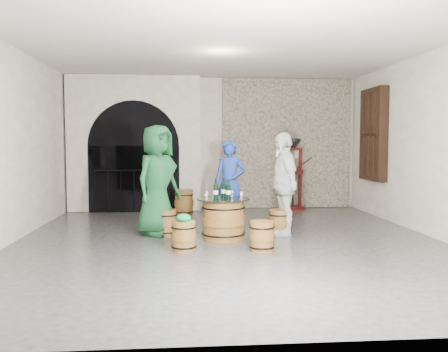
{
  "coord_description": "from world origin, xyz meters",
  "views": [
    {
      "loc": [
        -0.7,
        -7.66,
        1.62
      ],
      "look_at": [
        -0.04,
        0.41,
        1.05
      ],
      "focal_mm": 38.0,
      "sensor_mm": 36.0,
      "label": 1
    }
  ],
  "objects": [
    {
      "name": "ground",
      "position": [
        0.0,
        0.0,
        0.0
      ],
      "size": [
        8.0,
        8.0,
        0.0
      ],
      "primitive_type": "plane",
      "color": "#2C2C2E",
      "rests_on": "ground"
    },
    {
      "name": "wall_back",
      "position": [
        0.0,
        4.0,
        1.6
      ],
      "size": [
        8.0,
        0.0,
        8.0
      ],
      "primitive_type": "plane",
      "rotation": [
        1.57,
        0.0,
        0.0
      ],
      "color": "silver",
      "rests_on": "ground"
    },
    {
      "name": "wall_front",
      "position": [
        0.0,
        -4.0,
        1.6
      ],
      "size": [
        8.0,
        0.0,
        8.0
      ],
      "primitive_type": "plane",
      "rotation": [
        -1.57,
        0.0,
        0.0
      ],
      "color": "silver",
      "rests_on": "ground"
    },
    {
      "name": "wall_left",
      "position": [
        -3.5,
        0.0,
        1.6
      ],
      "size": [
        0.0,
        8.0,
        8.0
      ],
      "primitive_type": "plane",
      "rotation": [
        1.57,
        0.0,
        1.57
      ],
      "color": "silver",
      "rests_on": "ground"
    },
    {
      "name": "wall_right",
      "position": [
        3.5,
        0.0,
        1.6
      ],
      "size": [
        0.0,
        8.0,
        8.0
      ],
      "primitive_type": "plane",
      "rotation": [
        1.57,
        0.0,
        -1.57
      ],
      "color": "silver",
      "rests_on": "ground"
    },
    {
      "name": "ceiling",
      "position": [
        0.0,
        0.0,
        3.2
      ],
      "size": [
        8.0,
        8.0,
        0.0
      ],
      "primitive_type": "plane",
      "rotation": [
        3.14,
        0.0,
        0.0
      ],
      "color": "beige",
      "rests_on": "wall_back"
    },
    {
      "name": "stone_facing_panel",
      "position": [
        1.8,
        3.94,
        1.6
      ],
      "size": [
        3.2,
        0.12,
        3.18
      ],
      "primitive_type": "cube",
      "color": "gray",
      "rests_on": "ground"
    },
    {
      "name": "arched_opening",
      "position": [
        -1.9,
        3.74,
        1.58
      ],
      "size": [
        3.1,
        0.6,
        3.19
      ],
      "color": "silver",
      "rests_on": "ground"
    },
    {
      "name": "shuttered_window",
      "position": [
        3.38,
        2.4,
        1.8
      ],
      "size": [
        0.23,
        1.1,
        2.0
      ],
      "color": "black",
      "rests_on": "wall_right"
    },
    {
      "name": "barrel_table",
      "position": [
        -0.07,
        0.18,
        0.34
      ],
      "size": [
        0.89,
        0.89,
        0.69
      ],
      "color": "brown",
      "rests_on": "ground"
    },
    {
      "name": "barrel_stool_left",
      "position": [
        -1.04,
        0.6,
        0.22
      ],
      "size": [
        0.39,
        0.39,
        0.45
      ],
      "color": "brown",
      "rests_on": "ground"
    },
    {
      "name": "barrel_stool_far",
      "position": [
        0.12,
        1.22,
        0.22
      ],
      "size": [
        0.39,
        0.39,
        0.45
      ],
      "color": "brown",
      "rests_on": "ground"
    },
    {
      "name": "barrel_stool_right",
      "position": [
        0.94,
        0.46,
        0.22
      ],
      "size": [
        0.39,
        0.39,
        0.45
      ],
      "color": "brown",
      "rests_on": "ground"
    },
    {
      "name": "barrel_stool_near_right",
      "position": [
        0.43,
        -0.74,
        0.22
      ],
      "size": [
        0.39,
        0.39,
        0.45
      ],
      "color": "brown",
      "rests_on": "ground"
    },
    {
      "name": "barrel_stool_near_left",
      "position": [
        -0.73,
        -0.64,
        0.22
      ],
      "size": [
        0.39,
        0.39,
        0.45
      ],
      "color": "brown",
      "rests_on": "ground"
    },
    {
      "name": "green_cap",
      "position": [
        -0.73,
        -0.64,
        0.5
      ],
      "size": [
        0.26,
        0.22,
        0.12
      ],
      "color": "#0C843C",
      "rests_on": "barrel_stool_near_left"
    },
    {
      "name": "person_green",
      "position": [
        -1.19,
        0.66,
        0.96
      ],
      "size": [
        1.07,
        1.12,
        1.93
      ],
      "primitive_type": "imported",
      "rotation": [
        0.0,
        0.0,
        0.89
      ],
      "color": "#134624",
      "rests_on": "ground"
    },
    {
      "name": "person_blue",
      "position": [
        0.14,
        1.31,
        0.84
      ],
      "size": [
        0.72,
        0.6,
        1.67
      ],
      "primitive_type": "imported",
      "rotation": [
        0.0,
        0.0,
        -0.39
      ],
      "color": "navy",
      "rests_on": "ground"
    },
    {
      "name": "person_white",
      "position": [
        1.0,
        0.48,
        0.9
      ],
      "size": [
        0.57,
        1.1,
        1.81
      ],
      "primitive_type": "imported",
      "rotation": [
        0.0,
        0.0,
        -1.45
      ],
      "color": "silver",
      "rests_on": "ground"
    },
    {
      "name": "wine_bottle_left",
      "position": [
        -0.2,
        0.22,
        0.82
      ],
      "size": [
        0.08,
        0.08,
        0.32
      ],
      "color": "black",
      "rests_on": "barrel_table"
    },
    {
      "name": "wine_bottle_center",
      "position": [
        0.01,
        0.19,
        0.82
      ],
      "size": [
        0.08,
        0.08,
        0.32
      ],
      "color": "black",
      "rests_on": "barrel_table"
    },
    {
      "name": "wine_bottle_right",
      "position": [
        -0.05,
        0.36,
        0.82
      ],
      "size": [
        0.08,
        0.08,
        0.32
      ],
      "color": "black",
      "rests_on": "barrel_table"
    },
    {
      "name": "tasting_glass_a",
      "position": [
        -0.37,
        0.04,
        0.74
      ],
      "size": [
        0.05,
        0.05,
        0.1
      ],
      "primitive_type": null,
      "color": "#BC7524",
      "rests_on": "barrel_table"
    },
    {
      "name": "tasting_glass_b",
      "position": [
        0.24,
        0.32,
        0.74
      ],
      "size": [
        0.05,
        0.05,
        0.1
      ],
      "primitive_type": null,
      "color": "#BC7524",
      "rests_on": "barrel_table"
    },
    {
      "name": "tasting_glass_c",
      "position": [
        -0.22,
        0.46,
        0.74
      ],
      "size": [
        0.05,
        0.05,
        0.1
      ],
      "primitive_type": null,
      "color": "#BC7524",
      "rests_on": "barrel_table"
    },
    {
      "name": "tasting_glass_d",
      "position": [
        0.1,
        0.5,
        0.74
      ],
      "size": [
        0.05,
        0.05,
        0.1
      ],
      "primitive_type": null,
      "color": "#BC7524",
      "rests_on": "barrel_table"
    },
    {
      "name": "tasting_glass_e",
      "position": [
        0.22,
        0.06,
        0.74
      ],
      "size": [
        0.05,
        0.05,
        0.1
      ],
      "primitive_type": null,
      "color": "#BC7524",
      "rests_on": "barrel_table"
    },
    {
      "name": "tasting_glass_f",
      "position": [
        -0.34,
        0.35,
        0.74
      ],
      "size": [
        0.05,
        0.05,
        0.1
      ],
      "primitive_type": null,
      "color": "#BC7524",
      "rests_on": "barrel_table"
    },
    {
      "name": "side_barrel",
      "position": [
        -0.74,
        2.86,
        0.29
      ],
      "size": [
        0.44,
        0.44,
        0.58
      ],
      "rotation": [
        0.0,
        0.0,
        0.04
      ],
      "color": "brown",
      "rests_on": "ground"
    },
    {
      "name": "corking_press",
      "position": [
        1.88,
        3.56,
        1.0
      ],
      "size": [
        0.73,
        0.43,
        1.72
      ],
      "rotation": [
        0.0,
        0.0,
        0.12
      ],
      "color": "#430F0B",
      "rests_on": "ground"
    },
    {
      "name": "control_box",
      "position": [
        2.05,
        3.86,
        1.35
      ],
      "size": [
        0.18,
        0.1,
        0.22
      ],
      "primitive_type": "cube",
      "color": "silver",
      "rests_on": "wall_back"
    }
  ]
}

